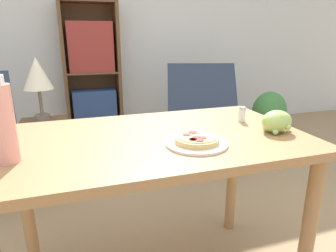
{
  "coord_description": "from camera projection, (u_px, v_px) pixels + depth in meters",
  "views": [
    {
      "loc": [
        -0.33,
        -1.03,
        1.17
      ],
      "look_at": [
        0.01,
        0.02,
        0.83
      ],
      "focal_mm": 32.0,
      "sensor_mm": 36.0,
      "label": 1
    }
  ],
  "objects": [
    {
      "name": "wall_back",
      "position": [
        97.0,
        22.0,
        3.38
      ],
      "size": [
        8.0,
        0.05,
        2.6
      ],
      "color": "silver",
      "rests_on": "ground_plane"
    },
    {
      "name": "dining_table",
      "position": [
        154.0,
        161.0,
        1.26
      ],
      "size": [
        1.26,
        0.74,
        0.77
      ],
      "color": "#A37549",
      "rests_on": "ground_plane"
    },
    {
      "name": "pizza_on_plate",
      "position": [
        197.0,
        141.0,
        1.13
      ],
      "size": [
        0.24,
        0.24,
        0.04
      ],
      "color": "white",
      "rests_on": "dining_table"
    },
    {
      "name": "grape_bunch",
      "position": [
        277.0,
        122.0,
        1.27
      ],
      "size": [
        0.15,
        0.11,
        0.1
      ],
      "color": "#A8CC66",
      "rests_on": "dining_table"
    },
    {
      "name": "drink_bottle",
      "position": [
        3.0,
        123.0,
        0.94
      ],
      "size": [
        0.08,
        0.08,
        0.28
      ],
      "color": "pink",
      "rests_on": "dining_table"
    },
    {
      "name": "salt_shaker",
      "position": [
        242.0,
        114.0,
        1.43
      ],
      "size": [
        0.03,
        0.03,
        0.07
      ],
      "color": "white",
      "rests_on": "dining_table"
    },
    {
      "name": "lounge_chair_far",
      "position": [
        204.0,
        127.0,
        2.96
      ],
      "size": [
        0.86,
        0.93,
        0.88
      ],
      "rotation": [
        0.0,
        0.0,
        -0.29
      ],
      "color": "slate",
      "rests_on": "ground_plane"
    },
    {
      "name": "bookshelf",
      "position": [
        93.0,
        78.0,
        3.37
      ],
      "size": [
        0.61,
        0.3,
        1.52
      ],
      "color": "brown",
      "rests_on": "ground_plane"
    },
    {
      "name": "side_table",
      "position": [
        48.0,
        155.0,
        2.32
      ],
      "size": [
        0.34,
        0.34,
        0.54
      ],
      "color": "brown",
      "rests_on": "ground_plane"
    },
    {
      "name": "table_lamp",
      "position": [
        37.0,
        77.0,
        2.14
      ],
      "size": [
        0.21,
        0.21,
        0.48
      ],
      "color": "#665B51",
      "rests_on": "side_table"
    },
    {
      "name": "potted_plant_floor",
      "position": [
        269.0,
        117.0,
        3.33
      ],
      "size": [
        0.39,
        0.33,
        0.57
      ],
      "color": "#70665B",
      "rests_on": "ground_plane"
    }
  ]
}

